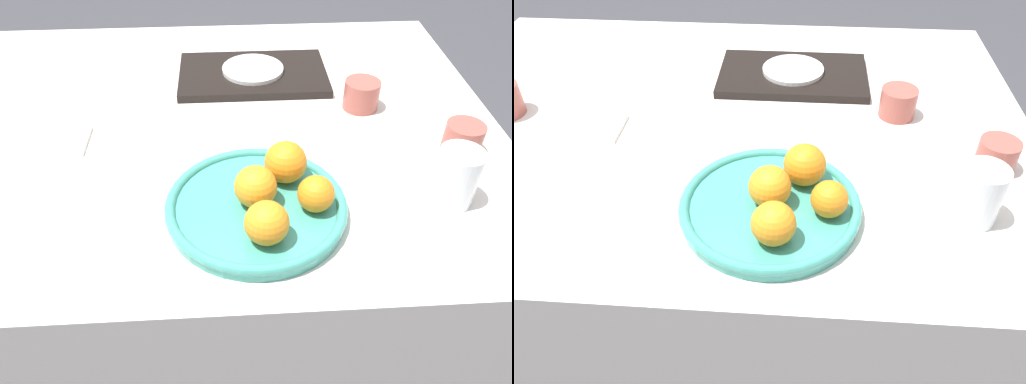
{
  "view_description": "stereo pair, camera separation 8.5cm",
  "coord_description": "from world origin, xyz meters",
  "views": [
    {
      "loc": [
        0.11,
        -0.95,
        1.33
      ],
      "look_at": [
        0.15,
        -0.31,
        0.77
      ],
      "focal_mm": 35.0,
      "sensor_mm": 36.0,
      "label": 1
    },
    {
      "loc": [
        0.19,
        -0.95,
        1.33
      ],
      "look_at": [
        0.15,
        -0.31,
        0.77
      ],
      "focal_mm": 35.0,
      "sensor_mm": 36.0,
      "label": 2
    }
  ],
  "objects": [
    {
      "name": "napkin",
      "position": [
        -0.26,
        -0.07,
        0.72
      ],
      "size": [
        0.13,
        0.1,
        0.01
      ],
      "color": "silver",
      "rests_on": "table"
    },
    {
      "name": "orange_0",
      "position": [
        0.15,
        -0.31,
        0.78
      ],
      "size": [
        0.07,
        0.07,
        0.07
      ],
      "color": "orange",
      "rests_on": "fruit_platter"
    },
    {
      "name": "orange_3",
      "position": [
        0.16,
        -0.39,
        0.78
      ],
      "size": [
        0.07,
        0.07,
        0.07
      ],
      "color": "orange",
      "rests_on": "fruit_platter"
    },
    {
      "name": "fruit_platter",
      "position": [
        0.15,
        -0.31,
        0.74
      ],
      "size": [
        0.32,
        0.32,
        0.03
      ],
      "color": "teal",
      "rests_on": "table"
    },
    {
      "name": "cup_2",
      "position": [
        0.41,
        0.03,
        0.75
      ],
      "size": [
        0.08,
        0.08,
        0.07
      ],
      "color": "#9E4C42",
      "rests_on": "table"
    },
    {
      "name": "cup_0",
      "position": [
        0.58,
        -0.15,
        0.75
      ],
      "size": [
        0.08,
        0.08,
        0.06
      ],
      "color": "#9E4C42",
      "rests_on": "table"
    },
    {
      "name": "serving_tray",
      "position": [
        0.17,
        0.19,
        0.73
      ],
      "size": [
        0.37,
        0.23,
        0.02
      ],
      "color": "black",
      "rests_on": "table"
    },
    {
      "name": "orange_1",
      "position": [
        0.2,
        -0.24,
        0.78
      ],
      "size": [
        0.08,
        0.08,
        0.08
      ],
      "color": "orange",
      "rests_on": "fruit_platter"
    },
    {
      "name": "table",
      "position": [
        0.0,
        0.0,
        0.36
      ],
      "size": [
        1.4,
        1.05,
        0.72
      ],
      "color": "silver",
      "rests_on": "ground_plane"
    },
    {
      "name": "side_plate",
      "position": [
        0.17,
        0.19,
        0.74
      ],
      "size": [
        0.15,
        0.15,
        0.01
      ],
      "color": "silver",
      "rests_on": "serving_tray"
    },
    {
      "name": "water_glass",
      "position": [
        0.5,
        -0.29,
        0.77
      ],
      "size": [
        0.08,
        0.08,
        0.11
      ],
      "color": "silver",
      "rests_on": "table"
    },
    {
      "name": "orange_2",
      "position": [
        0.25,
        -0.32,
        0.77
      ],
      "size": [
        0.06,
        0.06,
        0.06
      ],
      "color": "orange",
      "rests_on": "fruit_platter"
    },
    {
      "name": "ground_plane",
      "position": [
        0.0,
        0.0,
        0.0
      ],
      "size": [
        12.0,
        12.0,
        0.0
      ],
      "primitive_type": "plane",
      "color": "#38383D"
    }
  ]
}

